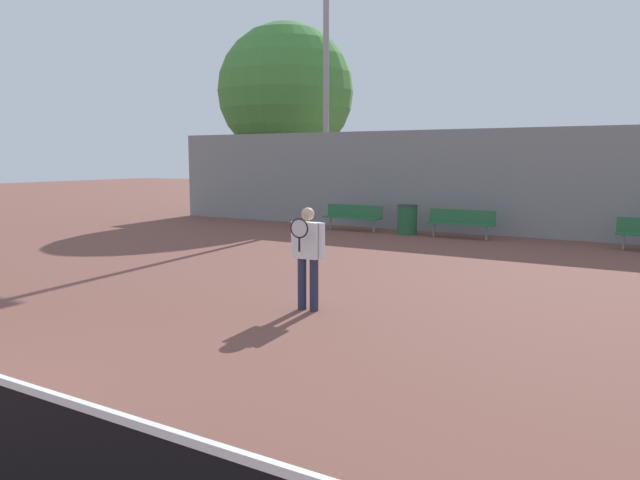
{
  "coord_description": "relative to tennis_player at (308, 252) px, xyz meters",
  "views": [
    {
      "loc": [
        6.32,
        -2.14,
        2.43
      ],
      "look_at": [
        0.52,
        7.25,
        0.96
      ],
      "focal_mm": 35.0,
      "sensor_mm": 36.0,
      "label": 1
    }
  ],
  "objects": [
    {
      "name": "tennis_player",
      "position": [
        0.0,
        0.0,
        0.0
      ],
      "size": [
        0.59,
        0.42,
        1.65
      ],
      "rotation": [
        0.0,
        0.0,
        0.08
      ],
      "color": "#282D47",
      "rests_on": "ground_plane"
    },
    {
      "name": "bench_courtside_near",
      "position": [
        -0.94,
        10.0,
        -0.41
      ],
      "size": [
        2.05,
        0.4,
        0.85
      ],
      "color": "#28663D",
      "rests_on": "ground_plane"
    },
    {
      "name": "bench_adjacent_court",
      "position": [
        -4.65,
        10.0,
        -0.41
      ],
      "size": [
        2.05,
        0.4,
        0.85
      ],
      "color": "#28663D",
      "rests_on": "ground_plane"
    },
    {
      "name": "light_pole_far_right",
      "position": [
        -6.47,
        11.25,
        5.15
      ],
      "size": [
        0.9,
        0.6,
        9.88
      ],
      "color": "#939399",
      "rests_on": "ground_plane"
    },
    {
      "name": "trash_bin",
      "position": [
        -2.7,
        10.0,
        -0.47
      ],
      "size": [
        0.66,
        0.66,
        0.94
      ],
      "color": "#235B33",
      "rests_on": "ground_plane"
    },
    {
      "name": "back_fence",
      "position": [
        -1.03,
        11.17,
        0.72
      ],
      "size": [
        24.08,
        0.06,
        3.32
      ],
      "color": "gray",
      "rests_on": "ground_plane"
    },
    {
      "name": "tree_green_broad",
      "position": [
        -9.78,
        13.48,
        4.16
      ],
      "size": [
        5.59,
        5.59,
        7.91
      ],
      "color": "brown",
      "rests_on": "ground_plane"
    }
  ]
}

